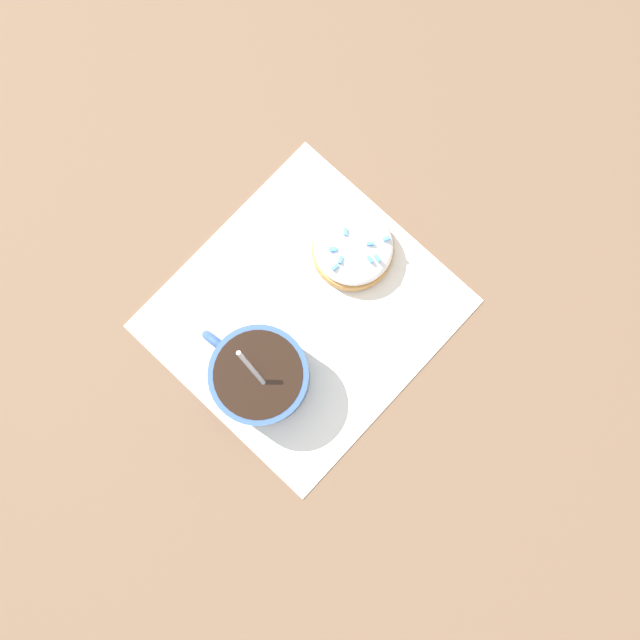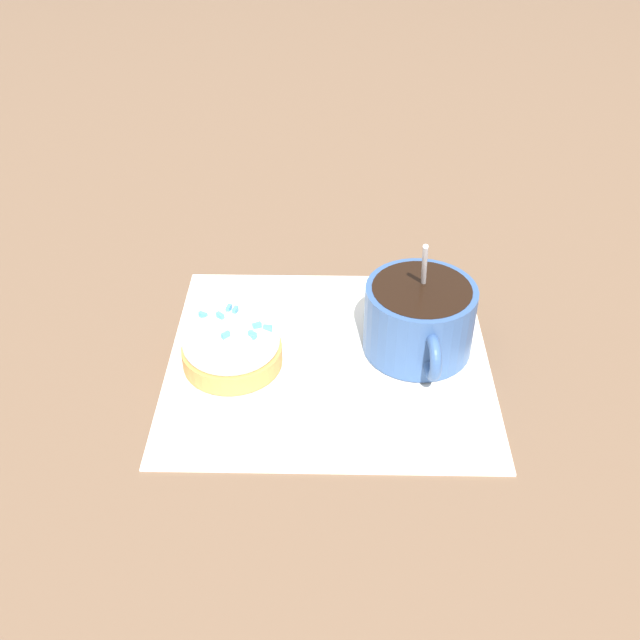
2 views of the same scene
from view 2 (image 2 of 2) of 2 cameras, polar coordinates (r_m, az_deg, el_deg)
The scene contains 4 objects.
ground_plane at distance 0.61m, azimuth 0.67°, elevation -3.09°, with size 3.00×3.00×0.00m, color brown.
paper_napkin at distance 0.61m, azimuth 0.67°, elevation -2.98°, with size 0.28×0.26×0.00m.
coffee_cup at distance 0.61m, azimuth 7.59°, elevation 0.26°, with size 0.09×0.11×0.11m.
frosted_pastry at distance 0.60m, azimuth -6.75°, elevation -1.99°, with size 0.08×0.08×0.04m.
Camera 2 is at (-0.04, -0.46, 0.40)m, focal length 42.00 mm.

